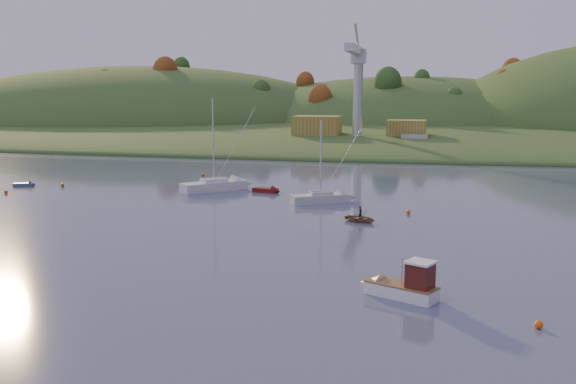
% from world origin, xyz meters
% --- Properties ---
extents(ground, '(500.00, 500.00, 0.00)m').
position_xyz_m(ground, '(0.00, 0.00, 0.00)').
color(ground, '#323752').
rests_on(ground, ground).
extents(far_shore, '(620.00, 220.00, 1.50)m').
position_xyz_m(far_shore, '(0.00, 230.00, 0.00)').
color(far_shore, '#344F1F').
rests_on(far_shore, ground).
extents(shore_slope, '(640.00, 150.00, 7.00)m').
position_xyz_m(shore_slope, '(0.00, 165.00, 0.00)').
color(shore_slope, '#344F1F').
rests_on(shore_slope, ground).
extents(hill_left_far, '(120.00, 100.00, 32.00)m').
position_xyz_m(hill_left_far, '(-160.00, 215.00, 0.00)').
color(hill_left_far, '#344F1F').
rests_on(hill_left_far, ground).
extents(hill_left, '(170.00, 140.00, 44.00)m').
position_xyz_m(hill_left, '(-90.00, 200.00, 0.00)').
color(hill_left, '#344F1F').
rests_on(hill_left, ground).
extents(hill_center, '(140.00, 120.00, 36.00)m').
position_xyz_m(hill_center, '(10.00, 210.00, 0.00)').
color(hill_center, '#344F1F').
rests_on(hill_center, ground).
extents(hillside_trees, '(280.00, 50.00, 32.00)m').
position_xyz_m(hillside_trees, '(0.00, 185.00, 0.00)').
color(hillside_trees, '#204719').
rests_on(hillside_trees, ground).
extents(wharf, '(42.00, 16.00, 2.40)m').
position_xyz_m(wharf, '(5.00, 122.00, 1.20)').
color(wharf, slate).
rests_on(wharf, ground).
extents(shed_west, '(11.00, 8.00, 4.80)m').
position_xyz_m(shed_west, '(-8.00, 123.00, 4.80)').
color(shed_west, olive).
rests_on(shed_west, wharf).
extents(shed_east, '(9.00, 7.00, 4.00)m').
position_xyz_m(shed_east, '(13.00, 124.00, 4.40)').
color(shed_east, olive).
rests_on(shed_east, wharf).
extents(dock_crane, '(3.20, 28.00, 20.30)m').
position_xyz_m(dock_crane, '(2.00, 118.39, 17.17)').
color(dock_crane, '#B7B7BC').
rests_on(dock_crane, wharf).
extents(fishing_boat, '(5.81, 3.98, 3.58)m').
position_xyz_m(fishing_boat, '(16.75, 13.46, 0.79)').
color(fishing_boat, white).
rests_on(fishing_boat, ground).
extents(sailboat_near, '(8.25, 8.23, 12.44)m').
position_xyz_m(sailboat_near, '(-9.79, 53.17, 0.79)').
color(sailboat_near, silver).
rests_on(sailboat_near, ground).
extents(sailboat_far, '(7.36, 5.39, 10.01)m').
position_xyz_m(sailboat_far, '(5.82, 47.37, 0.67)').
color(sailboat_far, silver).
rests_on(sailboat_far, ground).
extents(canoe, '(4.06, 3.54, 0.70)m').
position_xyz_m(canoe, '(11.78, 37.09, 0.35)').
color(canoe, '#8A6B4C').
rests_on(canoe, ground).
extents(paddler, '(0.51, 0.60, 1.40)m').
position_xyz_m(paddler, '(11.78, 37.09, 0.70)').
color(paddler, black).
rests_on(paddler, ground).
extents(red_tender, '(4.11, 2.17, 1.33)m').
position_xyz_m(red_tender, '(-2.00, 53.42, 0.28)').
color(red_tender, '#5B100D').
rests_on(red_tender, ground).
extents(grey_dinghy, '(3.25, 2.20, 1.14)m').
position_xyz_m(grey_dinghy, '(-37.00, 51.35, 0.23)').
color(grey_dinghy, '#4F5868').
rests_on(grey_dinghy, ground).
extents(work_vessel, '(13.85, 5.45, 3.51)m').
position_xyz_m(work_vessel, '(15.00, 118.00, 1.25)').
color(work_vessel, slate).
rests_on(work_vessel, ground).
extents(buoy_0, '(0.50, 0.50, 0.50)m').
position_xyz_m(buoy_0, '(25.11, 9.26, 0.25)').
color(buoy_0, '#E85A0C').
rests_on(buoy_0, ground).
extents(buoy_1, '(0.50, 0.50, 0.50)m').
position_xyz_m(buoy_1, '(16.52, 42.35, 0.25)').
color(buoy_1, '#E85A0C').
rests_on(buoy_1, ground).
extents(buoy_2, '(0.50, 0.50, 0.50)m').
position_xyz_m(buoy_2, '(-32.04, 52.22, 0.25)').
color(buoy_2, '#E85A0C').
rests_on(buoy_2, ground).
extents(buoy_3, '(0.50, 0.50, 0.50)m').
position_xyz_m(buoy_3, '(-16.36, 66.80, 0.25)').
color(buoy_3, '#E85A0C').
rests_on(buoy_3, ground).
extents(buoy_4, '(0.50, 0.50, 0.50)m').
position_xyz_m(buoy_4, '(-35.73, 44.79, 0.25)').
color(buoy_4, '#E85A0C').
rests_on(buoy_4, ground).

